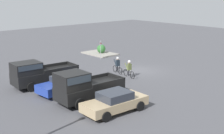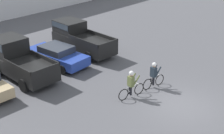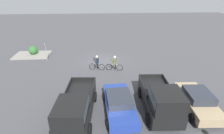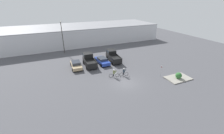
# 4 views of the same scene
# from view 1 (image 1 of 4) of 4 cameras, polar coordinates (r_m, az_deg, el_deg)

# --- Properties ---
(ground_plane) EXTENTS (80.00, 80.00, 0.00)m
(ground_plane) POSITION_cam_1_polar(r_m,az_deg,el_deg) (31.38, 5.02, -0.66)
(ground_plane) COLOR #4C4C51
(sedan_0) EXTENTS (2.18, 4.58, 1.41)m
(sedan_0) POSITION_cam_1_polar(r_m,az_deg,el_deg) (20.57, 0.53, -6.37)
(sedan_0) COLOR tan
(sedan_0) RESTS_ON ground_plane
(pickup_truck_0) EXTENTS (2.39, 5.12, 2.36)m
(pickup_truck_0) POSITION_cam_1_polar(r_m,az_deg,el_deg) (22.23, -5.19, -3.54)
(pickup_truck_0) COLOR black
(pickup_truck_0) RESTS_ON ground_plane
(sedan_1) EXTENTS (2.19, 4.77, 1.36)m
(sedan_1) POSITION_cam_1_polar(r_m,az_deg,el_deg) (24.77, -8.30, -3.03)
(sedan_1) COLOR #233D9E
(sedan_1) RESTS_ON ground_plane
(pickup_truck_1) EXTENTS (2.45, 5.60, 2.19)m
(pickup_truck_1) POSITION_cam_1_polar(r_m,az_deg,el_deg) (26.62, -13.10, -1.11)
(pickup_truck_1) COLOR black
(pickup_truck_1) RESTS_ON ground_plane
(cyclist_0) EXTENTS (1.67, 0.54, 1.63)m
(cyclist_0) POSITION_cam_1_polar(r_m,az_deg,el_deg) (30.14, 1.03, 0.40)
(cyclist_0) COLOR black
(cyclist_0) RESTS_ON ground_plane
(cyclist_1) EXTENTS (1.81, 0.55, 1.65)m
(cyclist_1) POSITION_cam_1_polar(r_m,az_deg,el_deg) (28.69, 3.15, -0.25)
(cyclist_1) COLOR black
(cyclist_1) RESTS_ON ground_plane
(fire_lane_sign) EXTENTS (0.07, 0.30, 2.21)m
(fire_lane_sign) POSITION_cam_1_polar(r_m,az_deg,el_deg) (36.26, -2.10, 3.52)
(fire_lane_sign) COLOR #9E9EA3
(fire_lane_sign) RESTS_ON ground_plane
(curb_island) EXTENTS (4.31, 2.78, 0.15)m
(curb_island) POSITION_cam_1_polar(r_m,az_deg,el_deg) (39.45, -2.23, 2.49)
(curb_island) COLOR gray
(curb_island) RESTS_ON ground_plane
(shrub) EXTENTS (1.07, 1.07, 1.07)m
(shrub) POSITION_cam_1_polar(r_m,az_deg,el_deg) (39.32, -1.98, 3.36)
(shrub) COLOR #337033
(shrub) RESTS_ON curb_island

